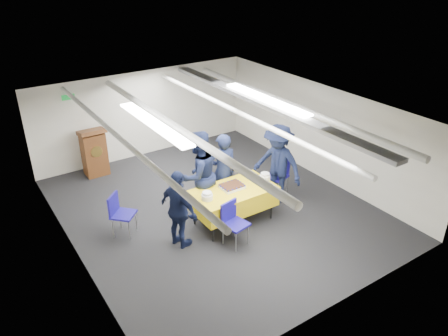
{
  "coord_description": "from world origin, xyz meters",
  "views": [
    {
      "loc": [
        -4.35,
        -6.89,
        5.12
      ],
      "look_at": [
        0.1,
        -0.2,
        1.05
      ],
      "focal_mm": 35.0,
      "sensor_mm": 36.0,
      "label": 1
    }
  ],
  "objects": [
    {
      "name": "chair_right",
      "position": [
        1.61,
        -0.21,
        0.53
      ],
      "size": [
        0.52,
        0.52,
        0.87
      ],
      "color": "gray",
      "rests_on": "ground"
    },
    {
      "name": "ground",
      "position": [
        0.0,
        0.0,
        0.0
      ],
      "size": [
        7.0,
        7.0,
        0.0
      ],
      "primitive_type": "plane",
      "color": "black",
      "rests_on": "ground"
    },
    {
      "name": "sheet_cake",
      "position": [
        0.04,
        -0.58,
        0.81
      ],
      "size": [
        0.47,
        0.36,
        0.08
      ],
      "color": "white",
      "rests_on": "serving_table"
    },
    {
      "name": "plate_stack_left",
      "position": [
        -0.61,
        -0.68,
        0.84
      ],
      "size": [
        0.22,
        0.22,
        0.16
      ],
      "color": "white",
      "rests_on": "serving_table"
    },
    {
      "name": "sailor_d",
      "position": [
        1.34,
        -0.45,
        0.91
      ],
      "size": [
        1.03,
        1.33,
        1.81
      ],
      "primitive_type": "imported",
      "rotation": [
        0.0,
        0.0,
        -1.22
      ],
      "color": "black",
      "rests_on": "ground"
    },
    {
      "name": "plate_stack_right",
      "position": [
        0.81,
        -0.68,
        0.85
      ],
      "size": [
        0.22,
        0.22,
        0.16
      ],
      "color": "white",
      "rests_on": "serving_table"
    },
    {
      "name": "sailor_b",
      "position": [
        -0.4,
        -0.02,
        0.95
      ],
      "size": [
        1.02,
        0.84,
        1.91
      ],
      "primitive_type": "imported",
      "rotation": [
        0.0,
        0.0,
        3.28
      ],
      "color": "black",
      "rests_on": "ground"
    },
    {
      "name": "serving_table",
      "position": [
        0.05,
        -0.63,
        0.56
      ],
      "size": [
        1.69,
        0.95,
        0.77
      ],
      "color": "black",
      "rests_on": "ground"
    },
    {
      "name": "chair_near",
      "position": [
        -0.38,
        -1.22,
        0.53
      ],
      "size": [
        0.49,
        0.49,
        0.87
      ],
      "color": "gray",
      "rests_on": "ground"
    },
    {
      "name": "room_shell",
      "position": [
        0.09,
        0.41,
        1.81
      ],
      "size": [
        6.0,
        7.0,
        2.3
      ],
      "color": "silver",
      "rests_on": "ground"
    },
    {
      "name": "chair_left",
      "position": [
        -2.06,
        0.26,
        0.53
      ],
      "size": [
        0.59,
        0.59,
        0.87
      ],
      "color": "gray",
      "rests_on": "ground"
    },
    {
      "name": "sailor_c",
      "position": [
        -1.25,
        -0.73,
        0.79
      ],
      "size": [
        0.59,
        0.99,
        1.57
      ],
      "primitive_type": "imported",
      "rotation": [
        0.0,
        0.0,
        1.81
      ],
      "color": "black",
      "rests_on": "ground"
    },
    {
      "name": "sailor_a",
      "position": [
        0.22,
        0.03,
        0.85
      ],
      "size": [
        0.71,
        0.57,
        1.7
      ],
      "primitive_type": "imported",
      "rotation": [
        0.0,
        0.0,
        2.84
      ],
      "color": "black",
      "rests_on": "ground"
    },
    {
      "name": "podium",
      "position": [
        -1.6,
        3.05,
        0.61
      ],
      "size": [
        0.62,
        0.53,
        1.25
      ],
      "color": "brown",
      "rests_on": "ground"
    }
  ]
}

